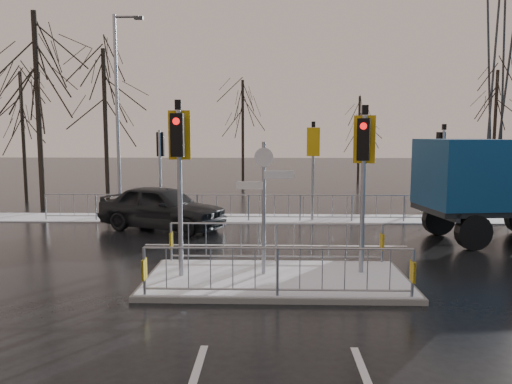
{
  "coord_description": "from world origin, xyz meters",
  "views": [
    {
      "loc": [
        -0.14,
        -11.16,
        3.4
      ],
      "look_at": [
        -0.55,
        2.51,
        1.8
      ],
      "focal_mm": 35.0,
      "sensor_mm": 36.0,
      "label": 1
    }
  ],
  "objects_px": {
    "car_far_lane": "(162,207)",
    "traffic_island": "(276,266)",
    "flatbed_truck": "(490,187)",
    "street_lamp_left": "(119,107)"
  },
  "relations": [
    {
      "from": "car_far_lane",
      "to": "flatbed_truck",
      "type": "xyz_separation_m",
      "value": [
        10.77,
        -1.65,
        0.92
      ]
    },
    {
      "from": "traffic_island",
      "to": "flatbed_truck",
      "type": "xyz_separation_m",
      "value": [
        6.77,
        4.65,
        1.33
      ]
    },
    {
      "from": "car_far_lane",
      "to": "traffic_island",
      "type": "bearing_deg",
      "value": -124.98
    },
    {
      "from": "flatbed_truck",
      "to": "street_lamp_left",
      "type": "bearing_deg",
      "value": 159.85
    },
    {
      "from": "traffic_island",
      "to": "car_far_lane",
      "type": "height_order",
      "value": "traffic_island"
    },
    {
      "from": "traffic_island",
      "to": "car_far_lane",
      "type": "distance_m",
      "value": 7.47
    },
    {
      "from": "flatbed_truck",
      "to": "street_lamp_left",
      "type": "xyz_separation_m",
      "value": [
        -13.19,
        4.84,
        2.77
      ]
    },
    {
      "from": "car_far_lane",
      "to": "street_lamp_left",
      "type": "distance_m",
      "value": 5.45
    },
    {
      "from": "street_lamp_left",
      "to": "flatbed_truck",
      "type": "bearing_deg",
      "value": -20.15
    },
    {
      "from": "traffic_island",
      "to": "flatbed_truck",
      "type": "bearing_deg",
      "value": 34.46
    }
  ]
}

